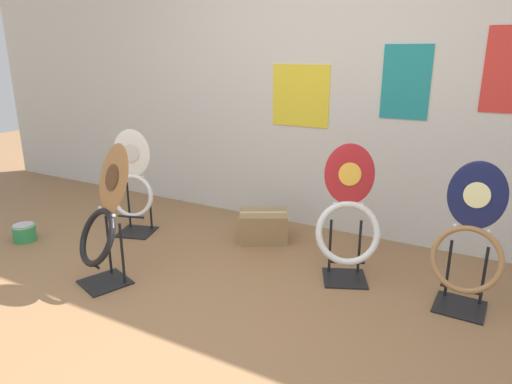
{
  "coord_description": "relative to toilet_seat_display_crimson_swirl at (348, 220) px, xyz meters",
  "views": [
    {
      "loc": [
        1.34,
        -1.44,
        1.45
      ],
      "look_at": [
        -0.09,
        1.12,
        0.55
      ],
      "focal_mm": 32.0,
      "sensor_mm": 36.0,
      "label": 1
    }
  ],
  "objects": [
    {
      "name": "storage_box",
      "position": [
        -0.79,
        0.31,
        -0.3
      ],
      "size": [
        0.46,
        0.43,
        0.24
      ],
      "color": "#93754C",
      "rests_on": "ground_plane"
    },
    {
      "name": "wall_back",
      "position": [
        -0.51,
        0.83,
        0.88
      ],
      "size": [
        8.0,
        0.07,
        2.6
      ],
      "color": "silver",
      "rests_on": "ground_plane"
    },
    {
      "name": "toilet_seat_display_white_plain",
      "position": [
        -1.79,
        -0.07,
        -0.01
      ],
      "size": [
        0.37,
        0.35,
        0.87
      ],
      "color": "black",
      "rests_on": "ground_plane"
    },
    {
      "name": "toilet_seat_display_woodgrain",
      "position": [
        -1.34,
        -0.8,
        -0.01
      ],
      "size": [
        0.46,
        0.43,
        0.91
      ],
      "color": "black",
      "rests_on": "ground_plane"
    },
    {
      "name": "toilet_seat_display_navy_moon",
      "position": [
        0.72,
        -0.0,
        -0.01
      ],
      "size": [
        0.39,
        0.29,
        0.87
      ],
      "color": "black",
      "rests_on": "ground_plane"
    },
    {
      "name": "toilet_seat_display_crimson_swirl",
      "position": [
        0.0,
        0.0,
        0.0
      ],
      "size": [
        0.45,
        0.37,
        0.9
      ],
      "color": "black",
      "rests_on": "ground_plane"
    },
    {
      "name": "paint_can",
      "position": [
        -2.45,
        -0.64,
        -0.35
      ],
      "size": [
        0.18,
        0.18,
        0.14
      ],
      "color": "#2D8E4C",
      "rests_on": "ground_plane"
    },
    {
      "name": "ground_plane",
      "position": [
        -0.51,
        -1.25,
        -0.42
      ],
      "size": [
        14.0,
        14.0,
        0.0
      ],
      "primitive_type": "plane",
      "color": "#8E6642"
    }
  ]
}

